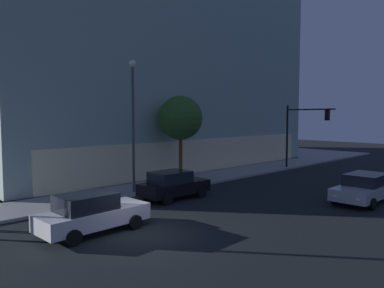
{
  "coord_description": "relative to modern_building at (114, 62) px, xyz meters",
  "views": [
    {
      "loc": [
        -8.9,
        -12.09,
        4.87
      ],
      "look_at": [
        5.88,
        3.13,
        3.25
      ],
      "focal_mm": 34.52,
      "sensor_mm": 36.0,
      "label": 1
    }
  ],
  "objects": [
    {
      "name": "car_black",
      "position": [
        -8.02,
        -18.83,
        -9.91
      ],
      "size": [
        4.26,
        2.14,
        1.65
      ],
      "color": "black",
      "rests_on": "ground"
    },
    {
      "name": "ground_plane",
      "position": [
        -13.24,
        -22.86,
        -10.75
      ],
      "size": [
        120.0,
        120.0,
        0.0
      ],
      "primitive_type": "plane",
      "color": "black"
    },
    {
      "name": "street_lamp_sidewalk",
      "position": [
        -8.91,
        -16.13,
        -5.51
      ],
      "size": [
        0.44,
        0.44,
        8.12
      ],
      "color": "#434343",
      "rests_on": "sidewalk_corner"
    },
    {
      "name": "car_white",
      "position": [
        -14.62,
        -21.19,
        -9.91
      ],
      "size": [
        4.69,
        2.22,
        1.67
      ],
      "color": "silver",
      "rests_on": "ground"
    },
    {
      "name": "car_silver",
      "position": [
        -0.82,
        -26.98,
        -9.92
      ],
      "size": [
        4.68,
        2.27,
        1.59
      ],
      "color": "#B7BABF",
      "rests_on": "ground"
    },
    {
      "name": "sidewalk_tree",
      "position": [
        -3.99,
        -15.06,
        -6.03
      ],
      "size": [
        3.22,
        3.22,
        6.19
      ],
      "color": "#523C1E",
      "rests_on": "sidewalk_corner"
    },
    {
      "name": "traffic_light_far_corner",
      "position": [
        7.78,
        -18.23,
        -6.74
      ],
      "size": [
        0.32,
        4.6,
        5.69
      ],
      "color": "black",
      "rests_on": "sidewalk_corner"
    },
    {
      "name": "modern_building",
      "position": [
        0.0,
        0.0,
        0.0
      ],
      "size": [
        31.69,
        27.18,
        21.62
      ],
      "color": "#4C4C51",
      "rests_on": "ground"
    }
  ]
}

